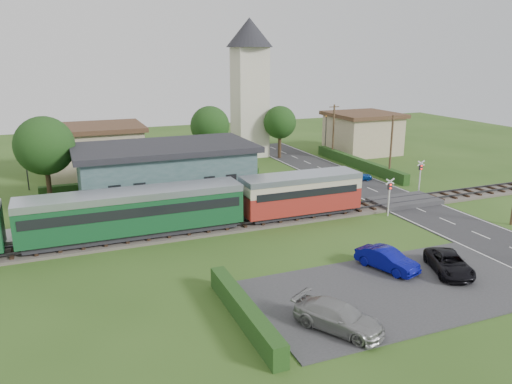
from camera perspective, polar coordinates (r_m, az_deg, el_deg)
name	(u,v)px	position (r m, az deg, el deg)	size (l,w,h in m)	color
ground	(319,224)	(40.65, 7.19, -3.62)	(120.00, 120.00, 0.00)	#2D4C19
railway_track	(307,215)	(42.27, 5.88, -2.66)	(76.00, 3.20, 0.49)	#4C443D
road	(419,209)	(46.18, 18.11, -1.89)	(6.00, 70.00, 0.05)	#28282B
car_park	(397,289)	(30.65, 15.81, -10.66)	(17.00, 9.00, 0.08)	#333335
crossing_deck	(404,201)	(47.59, 16.60, -1.01)	(6.20, 3.40, 0.45)	#333335
platform	(182,217)	(41.71, -8.48, -2.84)	(30.00, 3.00, 0.45)	gray
equipment_hut	(78,211)	(40.27, -19.68, -2.01)	(2.30, 2.30, 2.55)	beige
station_building	(165,173)	(46.49, -10.32, 2.17)	(16.00, 9.00, 5.30)	#345353
train	(88,217)	(37.10, -18.66, -2.69)	(43.20, 2.90, 3.40)	#232328
church_tower	(250,78)	(65.97, -0.74, 12.94)	(6.00, 6.00, 17.60)	beige
house_west	(95,149)	(59.43, -17.92, 4.67)	(10.80, 8.80, 5.50)	tan
house_east	(362,133)	(70.17, 12.07, 6.67)	(8.80, 8.80, 5.50)	tan
hedge_carpark	(244,312)	(26.12, -1.34, -13.50)	(0.80, 9.00, 1.20)	#193814
hedge_roadside	(358,163)	(60.85, 11.60, 3.25)	(0.80, 18.00, 1.20)	#193814
hedge_station	(157,183)	(51.27, -11.27, 1.02)	(22.00, 0.80, 1.30)	#193814
tree_a	(44,146)	(48.02, -23.03, 4.88)	(5.20, 5.20, 8.00)	#332316
tree_b	(210,126)	(59.46, -5.29, 7.54)	(4.60, 4.60, 7.34)	#332316
tree_c	(280,122)	(64.90, 2.75, 7.94)	(4.20, 4.20, 6.78)	#332316
utility_pole_c	(391,147)	(55.48, 15.18, 5.03)	(1.40, 0.22, 7.00)	#473321
utility_pole_d	(333,131)	(65.29, 8.83, 6.91)	(1.40, 0.22, 7.00)	#473321
crossing_signal_near	(389,191)	(43.10, 15.01, 0.06)	(0.84, 0.28, 3.28)	silver
crossing_signal_far	(420,172)	(51.14, 18.28, 2.21)	(0.84, 0.28, 3.28)	silver
streetlamp_west	(25,160)	(54.42, -24.85, 3.29)	(0.30, 0.30, 5.15)	#3F3F47
streetlamp_east	(326,129)	(70.54, 8.00, 7.10)	(0.30, 0.30, 5.15)	#3F3F47
car_on_road	(358,176)	(54.79, 11.55, 1.85)	(1.22, 3.02, 1.03)	#0F439F
car_park_blue	(387,259)	(32.76, 14.73, -7.46)	(1.43, 4.10, 1.35)	#070B77
car_park_silver	(339,317)	(25.66, 9.41, -13.89)	(1.90, 4.66, 1.35)	gray
car_park_dark	(449,263)	(33.55, 21.22, -7.60)	(2.02, 4.37, 1.21)	black
pedestrian_near	(283,195)	(43.87, 3.09, -0.39)	(0.56, 0.37, 1.54)	gray
pedestrian_far	(101,214)	(40.16, -17.32, -2.42)	(0.89, 0.69, 1.82)	gray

